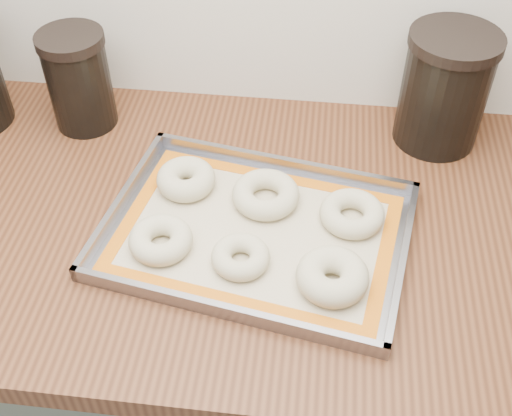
# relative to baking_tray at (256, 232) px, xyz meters

# --- Properties ---
(cabinet) EXTENTS (3.00, 0.65, 0.86)m
(cabinet) POSITION_rel_baking_tray_xyz_m (-0.09, 0.04, -0.48)
(cabinet) COLOR slate
(cabinet) RESTS_ON floor
(countertop) EXTENTS (3.06, 0.68, 0.04)m
(countertop) POSITION_rel_baking_tray_xyz_m (-0.09, 0.04, -0.03)
(countertop) COLOR brown
(countertop) RESTS_ON cabinet
(baking_tray) EXTENTS (0.51, 0.41, 0.03)m
(baking_tray) POSITION_rel_baking_tray_xyz_m (0.00, 0.00, 0.00)
(baking_tray) COLOR gray
(baking_tray) RESTS_ON countertop
(baking_mat) EXTENTS (0.46, 0.36, 0.00)m
(baking_mat) POSITION_rel_baking_tray_xyz_m (0.00, 0.00, -0.00)
(baking_mat) COLOR #C6B793
(baking_mat) RESTS_ON baking_tray
(bagel_front_left) EXTENTS (0.12, 0.12, 0.03)m
(bagel_front_left) POSITION_rel_baking_tray_xyz_m (-0.14, -0.05, 0.01)
(bagel_front_left) COLOR beige
(bagel_front_left) RESTS_ON baking_mat
(bagel_front_mid) EXTENTS (0.11, 0.11, 0.03)m
(bagel_front_mid) POSITION_rel_baking_tray_xyz_m (-0.02, -0.06, 0.01)
(bagel_front_mid) COLOR beige
(bagel_front_mid) RESTS_ON baking_mat
(bagel_front_right) EXTENTS (0.12, 0.12, 0.04)m
(bagel_front_right) POSITION_rel_baking_tray_xyz_m (0.12, -0.09, 0.02)
(bagel_front_right) COLOR beige
(bagel_front_right) RESTS_ON baking_mat
(bagel_back_left) EXTENTS (0.11, 0.11, 0.04)m
(bagel_back_left) POSITION_rel_baking_tray_xyz_m (-0.13, 0.09, 0.02)
(bagel_back_left) COLOR beige
(bagel_back_left) RESTS_ON baking_mat
(bagel_back_mid) EXTENTS (0.15, 0.15, 0.03)m
(bagel_back_mid) POSITION_rel_baking_tray_xyz_m (0.01, 0.07, 0.01)
(bagel_back_mid) COLOR beige
(bagel_back_mid) RESTS_ON baking_mat
(bagel_back_right) EXTENTS (0.12, 0.12, 0.03)m
(bagel_back_right) POSITION_rel_baking_tray_xyz_m (0.15, 0.04, 0.01)
(bagel_back_right) COLOR beige
(bagel_back_right) RESTS_ON baking_mat
(canister_mid) EXTENTS (0.12, 0.12, 0.18)m
(canister_mid) POSITION_rel_baking_tray_xyz_m (-0.35, 0.25, 0.08)
(canister_mid) COLOR black
(canister_mid) RESTS_ON countertop
(canister_right) EXTENTS (0.15, 0.15, 0.21)m
(canister_right) POSITION_rel_baking_tray_xyz_m (0.29, 0.28, 0.10)
(canister_right) COLOR black
(canister_right) RESTS_ON countertop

